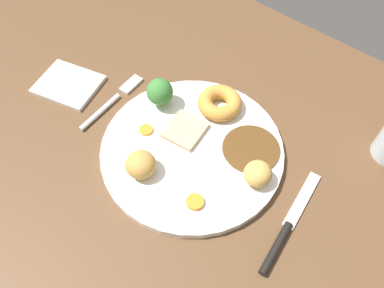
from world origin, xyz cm
name	(u,v)px	position (x,y,z in cm)	size (l,w,h in cm)	color
dining_table	(178,159)	(0.00, 0.00, 1.80)	(120.00, 84.00, 3.60)	brown
dinner_plate	(192,150)	(1.72, 1.69, 4.30)	(29.64, 29.64, 1.40)	white
gravy_pool	(251,149)	(9.20, 7.54, 5.15)	(9.31, 9.31, 0.30)	#563819
meat_slice_main	(185,130)	(-1.22, 3.38, 5.40)	(6.24, 5.86, 0.80)	tan
yorkshire_pudding	(220,103)	(0.10, 11.11, 6.30)	(7.63, 7.63, 2.60)	#C68938
roast_potato_left	(141,165)	(-1.40, -6.66, 6.94)	(4.73, 4.72, 3.88)	#BC8C42
roast_potato_right	(258,174)	(13.02, 3.44, 6.82)	(4.37, 4.23, 3.65)	tan
carrot_coin_front	(195,202)	(8.34, -5.55, 5.32)	(2.63, 2.63, 0.65)	orange
carrot_coin_back	(146,130)	(-6.33, -0.61, 5.20)	(2.31, 2.31, 0.41)	orange
broccoli_floret	(160,92)	(-8.43, 5.31, 7.98)	(4.57, 4.57, 5.32)	#8CB766
fork	(113,100)	(-16.17, 0.96, 3.99)	(2.52, 15.31, 0.90)	silver
knife	(286,229)	(20.77, 0.01, 4.05)	(3.62, 18.54, 1.20)	black
folded_napkin	(68,84)	(-25.37, -1.77, 4.00)	(11.00, 9.00, 0.80)	white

